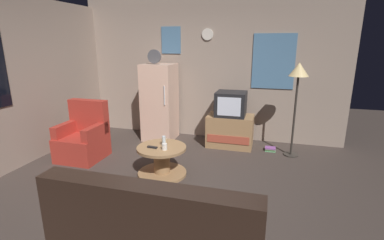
# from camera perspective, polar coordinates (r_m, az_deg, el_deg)

# --- Properties ---
(ground_plane) EXTENTS (12.00, 12.00, 0.00)m
(ground_plane) POSITION_cam_1_polar(r_m,az_deg,el_deg) (3.86, -4.93, -14.19)
(ground_plane) COLOR #3D332D
(wall_with_art) EXTENTS (5.20, 0.12, 2.77)m
(wall_with_art) POSITION_cam_1_polar(r_m,az_deg,el_deg) (5.74, 3.52, 10.22)
(wall_with_art) COLOR gray
(wall_with_art) RESTS_ON ground_plane
(fridge) EXTENTS (0.60, 0.62, 1.77)m
(fridge) POSITION_cam_1_polar(r_m,az_deg,el_deg) (5.67, -6.50, 3.60)
(fridge) COLOR beige
(fridge) RESTS_ON ground_plane
(tv_stand) EXTENTS (0.84, 0.53, 0.59)m
(tv_stand) POSITION_cam_1_polar(r_m,az_deg,el_deg) (5.38, 7.65, -2.15)
(tv_stand) COLOR #9E754C
(tv_stand) RESTS_ON ground_plane
(crt_tv) EXTENTS (0.54, 0.51, 0.44)m
(crt_tv) POSITION_cam_1_polar(r_m,az_deg,el_deg) (5.25, 7.83, 3.24)
(crt_tv) COLOR black
(crt_tv) RESTS_ON tv_stand
(standing_lamp) EXTENTS (0.32, 0.32, 1.59)m
(standing_lamp) POSITION_cam_1_polar(r_m,az_deg,el_deg) (4.95, 20.56, 8.09)
(standing_lamp) COLOR #332D28
(standing_lamp) RESTS_ON ground_plane
(coffee_table) EXTENTS (0.72, 0.72, 0.44)m
(coffee_table) POSITION_cam_1_polar(r_m,az_deg,el_deg) (4.24, -6.06, -8.11)
(coffee_table) COLOR #9E754C
(coffee_table) RESTS_ON ground_plane
(wine_glass) EXTENTS (0.05, 0.05, 0.15)m
(wine_glass) POSITION_cam_1_polar(r_m,az_deg,el_deg) (4.16, -5.66, -4.22)
(wine_glass) COLOR silver
(wine_glass) RESTS_ON coffee_table
(mug_ceramic_white) EXTENTS (0.08, 0.08, 0.09)m
(mug_ceramic_white) POSITION_cam_1_polar(r_m,az_deg,el_deg) (4.03, -5.55, -5.35)
(mug_ceramic_white) COLOR silver
(mug_ceramic_white) RESTS_ON coffee_table
(mug_ceramic_tan) EXTENTS (0.08, 0.08, 0.09)m
(mug_ceramic_tan) POSITION_cam_1_polar(r_m,az_deg,el_deg) (4.23, -5.54, -4.30)
(mug_ceramic_tan) COLOR tan
(mug_ceramic_tan) RESTS_ON coffee_table
(remote_control) EXTENTS (0.15, 0.06, 0.02)m
(remote_control) POSITION_cam_1_polar(r_m,az_deg,el_deg) (4.12, -7.99, -5.43)
(remote_control) COLOR black
(remote_control) RESTS_ON coffee_table
(armchair) EXTENTS (0.68, 0.68, 0.96)m
(armchair) POSITION_cam_1_polar(r_m,az_deg,el_deg) (5.12, -20.94, -3.48)
(armchair) COLOR #A52D23
(armchair) RESTS_ON ground_plane
(couch) EXTENTS (1.70, 0.80, 0.92)m
(couch) POSITION_cam_1_polar(r_m,az_deg,el_deg) (2.60, -6.67, -22.48)
(couch) COLOR black
(couch) RESTS_ON ground_plane
(book_stack) EXTENTS (0.19, 0.16, 0.07)m
(book_stack) POSITION_cam_1_polar(r_m,az_deg,el_deg) (5.36, 15.44, -5.64)
(book_stack) COLOR #67BB79
(book_stack) RESTS_ON ground_plane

